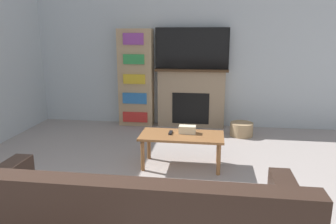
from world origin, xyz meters
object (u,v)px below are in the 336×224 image
Objects in this scene: storage_basket at (241,129)px; bookshelf at (136,78)px; tv at (192,48)px; fireplace at (191,98)px; coffee_table at (182,139)px.

bookshelf is at bearing 167.10° from storage_basket.
tv is at bearing 0.16° from bookshelf.
fireplace is at bearing 152.69° from storage_basket.
tv reaches higher than fireplace.
fireplace is 1.01× the size of tv.
tv is 3.40× the size of storage_basket.
coffee_table is 0.60× the size of bookshelf.
bookshelf reaches higher than storage_basket.
tv is 1.67m from storage_basket.
fireplace reaches higher than coffee_table.
fireplace is 0.90m from tv.
fireplace is 1.23× the size of coffee_table.
storage_basket is at bearing 58.78° from coffee_table.
bookshelf is at bearing 118.96° from coffee_table.
tv is 1.22× the size of coffee_table.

